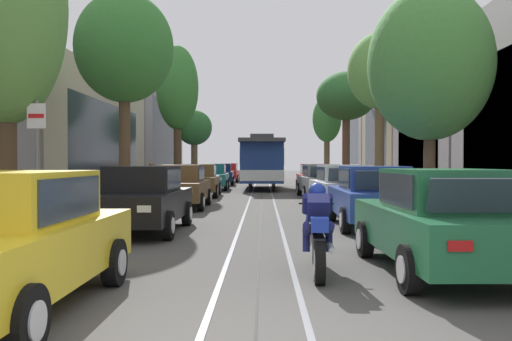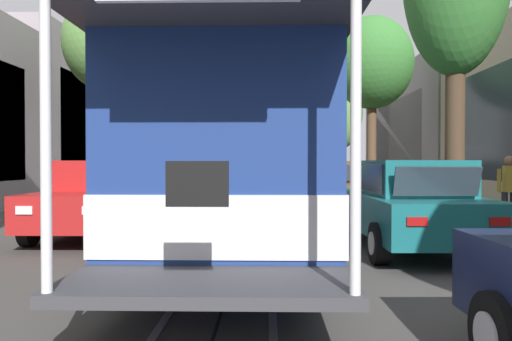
# 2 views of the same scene
# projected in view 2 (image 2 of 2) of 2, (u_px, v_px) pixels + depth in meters

# --- Properties ---
(ground_plane) EXTENTS (160.00, 160.00, 0.00)m
(ground_plane) POSITION_uv_depth(u_px,v_px,m) (253.00, 209.00, 16.78)
(ground_plane) COLOR #4C4947
(trolley_track_rails) EXTENTS (1.14, 57.85, 0.01)m
(trolley_track_rails) POSITION_uv_depth(u_px,v_px,m) (250.00, 219.00, 13.80)
(trolley_track_rails) COLOR gray
(trolley_track_rails) RESTS_ON ground
(parked_car_yellow_near_left) EXTENTS (2.02, 4.37, 1.58)m
(parked_car_yellow_near_left) POSITION_uv_depth(u_px,v_px,m) (302.00, 173.00, 35.14)
(parked_car_yellow_near_left) COLOR gold
(parked_car_yellow_near_left) RESTS_ON ground
(parked_car_black_second_left) EXTENTS (2.03, 4.37, 1.58)m
(parked_car_black_second_left) POSITION_uv_depth(u_px,v_px,m) (310.00, 175.00, 28.26)
(parked_car_black_second_left) COLOR black
(parked_car_black_second_left) RESTS_ON ground
(parked_car_brown_mid_left) EXTENTS (2.03, 4.37, 1.58)m
(parked_car_brown_mid_left) POSITION_uv_depth(u_px,v_px,m) (326.00, 180.00, 21.56)
(parked_car_brown_mid_left) COLOR brown
(parked_car_brown_mid_left) RESTS_ON ground
(parked_car_brown_fourth_left) EXTENTS (2.08, 4.40, 1.58)m
(parked_car_brown_fourth_left) POSITION_uv_depth(u_px,v_px,m) (354.00, 187.00, 15.09)
(parked_car_brown_fourth_left) COLOR brown
(parked_car_brown_fourth_left) RESTS_ON ground
(parked_car_teal_fifth_left) EXTENTS (2.06, 4.39, 1.58)m
(parked_car_teal_fifth_left) POSITION_uv_depth(u_px,v_px,m) (411.00, 205.00, 8.95)
(parked_car_teal_fifth_left) COLOR #196B70
(parked_car_teal_fifth_left) RESTS_ON ground
(parked_car_green_near_right) EXTENTS (2.06, 4.39, 1.58)m
(parked_car_green_near_right) POSITION_uv_depth(u_px,v_px,m) (218.00, 173.00, 33.10)
(parked_car_green_near_right) COLOR #1E6038
(parked_car_green_near_right) RESTS_ON ground
(parked_car_blue_second_right) EXTENTS (2.02, 4.37, 1.58)m
(parked_car_blue_second_right) POSITION_uv_depth(u_px,v_px,m) (206.00, 176.00, 27.40)
(parked_car_blue_second_right) COLOR #233D93
(parked_car_blue_second_right) RESTS_ON ground
(parked_car_white_mid_right) EXTENTS (2.11, 4.41, 1.58)m
(parked_car_white_mid_right) POSITION_uv_depth(u_px,v_px,m) (190.00, 179.00, 21.78)
(parked_car_white_mid_right) COLOR silver
(parked_car_white_mid_right) RESTS_ON ground
(parked_car_grey_fourth_right) EXTENTS (2.11, 4.41, 1.58)m
(parked_car_grey_fourth_right) POSITION_uv_depth(u_px,v_px,m) (162.00, 186.00, 15.80)
(parked_car_grey_fourth_right) COLOR slate
(parked_car_grey_fourth_right) RESTS_ON ground
(parked_car_red_fifth_right) EXTENTS (2.01, 4.36, 1.58)m
(parked_car_red_fifth_right) POSITION_uv_depth(u_px,v_px,m) (101.00, 198.00, 10.62)
(parked_car_red_fifth_right) COLOR red
(parked_car_red_fifth_right) RESTS_ON ground
(street_tree_kerb_left_near) EXTENTS (2.39, 2.25, 7.10)m
(street_tree_kerb_left_near) POSITION_uv_depth(u_px,v_px,m) (343.00, 110.00, 30.52)
(street_tree_kerb_left_near) COLOR #4C3826
(street_tree_kerb_left_near) RESTS_ON ground
(street_tree_kerb_left_second) EXTENTS (3.53, 3.52, 7.80)m
(street_tree_kerb_left_second) POSITION_uv_depth(u_px,v_px,m) (372.00, 64.00, 21.75)
(street_tree_kerb_left_second) COLOR brown
(street_tree_kerb_left_second) RESTS_ON ground
(street_tree_kerb_right_near) EXTENTS (2.62, 2.61, 8.57)m
(street_tree_kerb_right_near) POSITION_uv_depth(u_px,v_px,m) (187.00, 89.00, 33.48)
(street_tree_kerb_right_near) COLOR brown
(street_tree_kerb_right_near) RESTS_ON ground
(street_tree_kerb_right_second) EXTENTS (3.61, 3.54, 6.80)m
(street_tree_kerb_right_second) POSITION_uv_depth(u_px,v_px,m) (160.00, 103.00, 25.51)
(street_tree_kerb_right_second) COLOR brown
(street_tree_kerb_right_second) RESTS_ON ground
(street_tree_kerb_right_mid) EXTENTS (2.82, 3.06, 7.37)m
(street_tree_kerb_right_mid) POSITION_uv_depth(u_px,v_px,m) (105.00, 45.00, 17.61)
(street_tree_kerb_right_mid) COLOR brown
(street_tree_kerb_right_mid) RESTS_ON ground
(cable_car_trolley) EXTENTS (2.58, 9.14, 3.28)m
(cable_car_trolley) POSITION_uv_depth(u_px,v_px,m) (239.00, 155.00, 8.35)
(cable_car_trolley) COLOR navy
(cable_car_trolley) RESTS_ON ground
(motorcycle_with_rider) EXTENTS (0.56, 1.99, 1.37)m
(motorcycle_with_rider) POSITION_uv_depth(u_px,v_px,m) (247.00, 176.00, 33.14)
(motorcycle_with_rider) COLOR black
(motorcycle_with_rider) RESTS_ON ground
(pedestrian_on_left_pavement) EXTENTS (0.55, 0.40, 1.69)m
(pedestrian_on_left_pavement) POSITION_uv_depth(u_px,v_px,m) (509.00, 187.00, 11.81)
(pedestrian_on_left_pavement) COLOR #282D38
(pedestrian_on_left_pavement) RESTS_ON ground
(street_sign_post) EXTENTS (0.36, 0.07, 2.87)m
(street_sign_post) POSITION_uv_depth(u_px,v_px,m) (331.00, 158.00, 30.81)
(street_sign_post) COLOR slate
(street_sign_post) RESTS_ON ground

